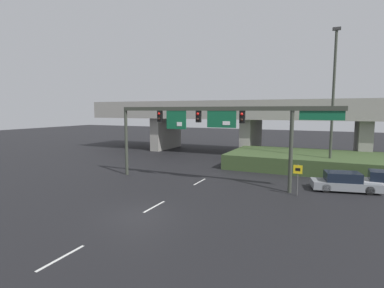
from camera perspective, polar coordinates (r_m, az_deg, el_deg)
ground_plane at (r=17.97m, az=-9.94°, el=-13.13°), size 160.00×160.00×0.00m
lane_markings at (r=28.61m, az=4.31°, el=-5.64°), size 0.14×38.21×0.01m
signal_gantry at (r=23.95m, az=3.82°, el=4.45°), size 18.17×0.44×6.27m
speed_limit_sign at (r=22.19m, az=19.48°, el=-5.67°), size 0.60×0.11×2.25m
highway_light_pole_near at (r=30.64m, az=25.29°, el=7.84°), size 0.70×0.36×13.36m
overpass_bridge at (r=41.73m, az=11.28°, el=5.03°), size 47.27×9.12×7.24m
grass_embankment at (r=33.42m, az=21.38°, el=-3.01°), size 16.04×9.22×1.51m
parked_sedan_near_right at (r=25.15m, az=26.98°, el=-6.51°), size 4.90×2.68×1.42m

